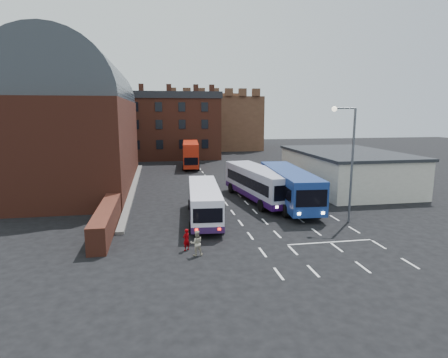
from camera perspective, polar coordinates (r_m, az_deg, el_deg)
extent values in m
plane|color=black|center=(27.74, 3.63, -8.13)|extent=(180.00, 180.00, 0.00)
cube|color=#602B1E|center=(47.61, -21.23, 5.07)|extent=(12.00, 28.00, 10.00)
cylinder|color=#1E2328|center=(47.48, -21.63, 11.08)|extent=(12.00, 26.00, 12.00)
cube|color=#602B1E|center=(28.92, -17.51, -5.95)|extent=(1.20, 10.00, 1.80)
cube|color=beige|center=(45.43, 18.06, 1.22)|extent=(10.00, 16.00, 4.00)
cube|color=#282B30|center=(45.16, 18.20, 3.86)|extent=(10.40, 16.40, 0.30)
cube|color=brown|center=(71.64, -9.87, 7.53)|extent=(22.00, 10.00, 11.00)
cube|color=brown|center=(92.42, -2.40, 8.56)|extent=(22.00, 22.00, 12.00)
cube|color=white|center=(30.53, -3.05, -3.25)|extent=(3.04, 10.29, 2.31)
cube|color=black|center=(30.50, -3.05, -2.99)|extent=(3.02, 9.10, 0.83)
cylinder|color=black|center=(33.91, -5.25, -3.91)|extent=(0.33, 0.94, 0.92)
cylinder|color=black|center=(27.34, -5.08, -7.40)|extent=(0.33, 0.94, 0.92)
cylinder|color=black|center=(34.01, -1.35, -3.83)|extent=(0.33, 0.94, 0.92)
cylinder|color=black|center=(27.46, -0.22, -7.29)|extent=(0.33, 0.94, 0.92)
cube|color=#B2B3CC|center=(36.88, 5.27, -0.47)|extent=(4.39, 12.21, 2.72)
cube|color=black|center=(36.85, 5.27, -0.22)|extent=(4.28, 11.03, 0.98)
cylinder|color=black|center=(34.41, 9.83, -3.67)|extent=(0.46, 1.12, 1.09)
cylinder|color=black|center=(41.49, 4.63, -1.16)|extent=(0.46, 1.12, 1.09)
cylinder|color=black|center=(33.24, 5.68, -4.06)|extent=(0.46, 1.12, 1.09)
cylinder|color=black|center=(40.53, 1.09, -1.40)|extent=(0.46, 1.12, 1.09)
cube|color=navy|center=(35.40, 9.88, -0.92)|extent=(3.62, 12.54, 2.81)
cube|color=black|center=(35.37, 9.89, -0.65)|extent=(3.60, 11.34, 1.01)
cylinder|color=black|center=(32.50, 14.12, -4.63)|extent=(0.39, 1.14, 1.13)
cylinder|color=black|center=(40.19, 10.03, -1.63)|extent=(0.39, 1.14, 1.13)
cylinder|color=black|center=(31.64, 9.32, -4.85)|extent=(0.39, 1.14, 1.13)
cylinder|color=black|center=(39.50, 6.10, -1.74)|extent=(0.39, 1.14, 1.13)
cube|color=red|center=(59.08, -5.09, 3.90)|extent=(3.06, 10.16, 3.55)
cube|color=black|center=(59.13, -5.08, 3.42)|extent=(3.02, 8.97, 0.82)
cylinder|color=black|center=(56.17, -3.87, 1.76)|extent=(0.33, 0.93, 0.91)
cylinder|color=black|center=(62.83, -4.05, 2.67)|extent=(0.33, 0.93, 0.91)
cylinder|color=black|center=(56.15, -6.20, 1.72)|extent=(0.33, 0.93, 0.91)
cylinder|color=black|center=(62.82, -6.13, 2.63)|extent=(0.33, 0.93, 0.91)
cylinder|color=#51555C|center=(30.88, 18.92, 1.79)|extent=(0.18, 0.18, 8.98)
cylinder|color=#51555C|center=(30.42, 17.95, 10.22)|extent=(1.54, 0.54, 0.11)
sphere|color=#FFF2CC|center=(30.27, 16.47, 10.20)|extent=(0.40, 0.40, 0.40)
imported|color=#790004|center=(24.20, -5.77, -9.18)|extent=(0.62, 0.59, 1.42)
imported|color=#B2A891|center=(23.30, -4.21, -9.71)|extent=(0.81, 0.65, 1.59)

